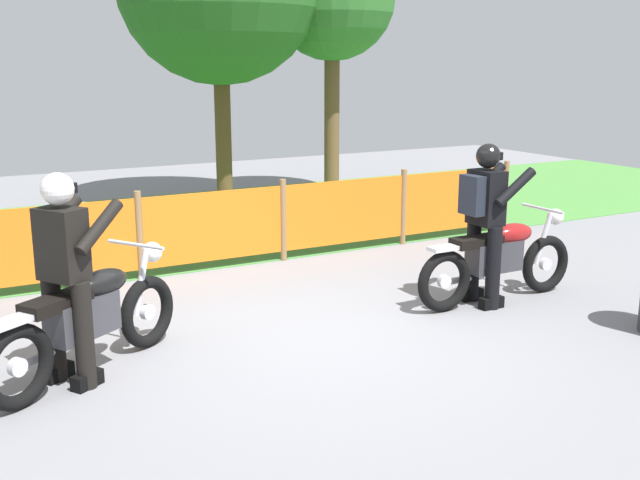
% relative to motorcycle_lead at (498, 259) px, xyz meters
% --- Properties ---
extents(ground, '(24.00, 24.00, 0.02)m').
position_rel_motorcycle_lead_xyz_m(ground, '(-2.17, 0.06, -0.48)').
color(ground, gray).
extents(grass_verge, '(24.00, 5.43, 0.01)m').
position_rel_motorcycle_lead_xyz_m(grass_verge, '(-2.17, 5.33, -0.46)').
color(grass_verge, '#4C8C3D').
rests_on(grass_verge, ground).
extents(barrier_fence, '(9.32, 0.08, 1.05)m').
position_rel_motorcycle_lead_xyz_m(barrier_fence, '(-2.17, 2.62, 0.07)').
color(barrier_fence, olive).
rests_on(barrier_fence, ground).
extents(motorcycle_lead, '(2.04, 0.60, 0.96)m').
position_rel_motorcycle_lead_xyz_m(motorcycle_lead, '(0.00, 0.00, 0.00)').
color(motorcycle_lead, black).
rests_on(motorcycle_lead, ground).
extents(motorcycle_trailing, '(1.79, 1.22, 0.98)m').
position_rel_motorcycle_lead_xyz_m(motorcycle_trailing, '(-4.22, 0.11, 0.01)').
color(motorcycle_trailing, black).
rests_on(motorcycle_trailing, ground).
extents(rider_lead, '(0.67, 0.54, 1.69)m').
position_rel_motorcycle_lead_xyz_m(rider_lead, '(-0.22, -0.00, 0.48)').
color(rider_lead, black).
rests_on(rider_lead, ground).
extents(rider_trailing, '(0.73, 0.72, 1.69)m').
position_rel_motorcycle_lead_xyz_m(rider_trailing, '(-4.38, -0.00, 0.45)').
color(rider_trailing, black).
rests_on(rider_trailing, ground).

